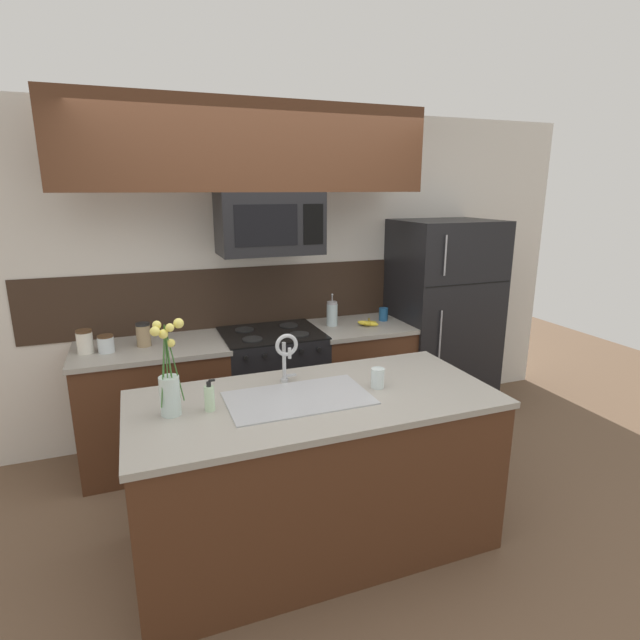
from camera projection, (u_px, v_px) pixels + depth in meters
The scene contains 21 objects.
ground_plane at pixel (311, 502), 3.28m from camera, with size 10.00×10.00×0.00m, color brown.
rear_partition at pixel (293, 274), 4.21m from camera, with size 5.20×0.10×2.60m, color silver.
splash_band at pixel (260, 295), 4.10m from camera, with size 3.58×0.01×0.48m, color #332319.
back_counter_left at pixel (155, 405), 3.67m from camera, with size 1.06×0.65×0.91m.
back_counter_right at pixel (359, 376), 4.24m from camera, with size 0.78×0.65×0.91m.
stove_range at pixel (273, 388), 3.98m from camera, with size 0.76×0.64×0.93m.
microwave at pixel (269, 223), 3.63m from camera, with size 0.74×0.40×0.44m.
upper_cabinet_band at pixel (249, 147), 3.42m from camera, with size 2.55×0.34×0.60m, color #4C2B19.
refrigerator at pixel (440, 320), 4.42m from camera, with size 0.84×0.74×1.74m.
storage_jar_tall at pixel (85, 342), 3.39m from camera, with size 0.11×0.11×0.16m.
storage_jar_medium at pixel (106, 344), 3.41m from camera, with size 0.11×0.11×0.12m.
storage_jar_short at pixel (143, 335), 3.54m from camera, with size 0.10×0.10×0.17m.
banana_bunch at pixel (369, 323), 4.08m from camera, with size 0.19×0.13×0.08m.
french_press at pixel (332, 314), 4.07m from camera, with size 0.09×0.09×0.27m.
coffee_tin at pixel (383, 314), 4.24m from camera, with size 0.08×0.08×0.11m, color #1E5184.
island_counter at pixel (315, 471), 2.82m from camera, with size 1.97×0.91×0.91m.
kitchen_sink at pixel (299, 411), 2.69m from camera, with size 0.76×0.44×0.16m.
sink_faucet at pixel (286, 352), 2.81m from camera, with size 0.14×0.14×0.31m.
dish_soap_bottle at pixel (210, 398), 2.51m from camera, with size 0.06×0.05×0.16m.
drinking_glass at pixel (378, 378), 2.81m from camera, with size 0.07×0.07×0.11m.
flower_vase at pixel (170, 386), 2.44m from camera, with size 0.16×0.12×0.49m.
Camera 1 is at (-0.96, -2.70, 2.00)m, focal length 28.00 mm.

